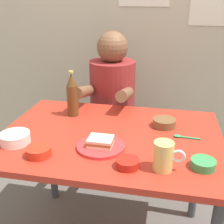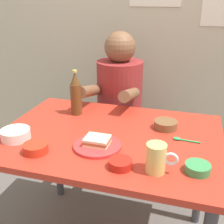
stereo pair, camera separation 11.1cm
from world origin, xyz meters
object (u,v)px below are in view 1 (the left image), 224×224
at_px(beer_bottle, 72,96).
at_px(dining_table, 110,150).
at_px(stool, 112,142).
at_px(plate_orange, 101,146).
at_px(person_seated, 112,90).
at_px(beer_mug, 164,156).
at_px(condiment_bowl_brown, 164,122).
at_px(sandwich, 101,141).

bearing_deg(beer_bottle, dining_table, -37.15).
xyz_separation_m(stool, plate_orange, (0.10, -0.77, 0.40)).
xyz_separation_m(person_seated, beer_mug, (0.38, -0.87, 0.03)).
bearing_deg(plate_orange, beer_bottle, 126.11).
bearing_deg(beer_bottle, plate_orange, -53.89).
distance_m(plate_orange, beer_bottle, 0.43).
height_order(dining_table, beer_bottle, beer_bottle).
bearing_deg(dining_table, stool, 100.32).
bearing_deg(plate_orange, person_seated, 97.55).
xyz_separation_m(stool, beer_bottle, (-0.14, -0.43, 0.51)).
bearing_deg(stool, beer_mug, -66.53).
bearing_deg(person_seated, condiment_bowl_brown, -51.44).
bearing_deg(sandwich, plate_orange, 180.00).
bearing_deg(beer_mug, stool, 113.47).
height_order(sandwich, beer_bottle, beer_bottle).
relative_size(stool, beer_bottle, 1.72).
relative_size(sandwich, beer_bottle, 0.42).
distance_m(stool, beer_bottle, 0.68).
height_order(stool, beer_bottle, beer_bottle).
distance_m(sandwich, condiment_bowl_brown, 0.40).
bearing_deg(sandwich, beer_mug, -22.29).
relative_size(dining_table, person_seated, 1.53).
bearing_deg(beer_bottle, sandwich, -53.89).
relative_size(plate_orange, beer_bottle, 0.84).
height_order(beer_mug, beer_bottle, beer_bottle).
distance_m(stool, sandwich, 0.88).
bearing_deg(plate_orange, stool, 97.44).
height_order(plate_orange, beer_bottle, beer_bottle).
xyz_separation_m(sandwich, beer_mug, (0.28, -0.12, 0.03)).
xyz_separation_m(stool, condiment_bowl_brown, (0.38, -0.48, 0.41)).
bearing_deg(person_seated, plate_orange, -82.45).
bearing_deg(person_seated, dining_table, -79.49).
xyz_separation_m(person_seated, sandwich, (0.10, -0.76, 0.01)).
bearing_deg(plate_orange, dining_table, 84.13).
distance_m(stool, condiment_bowl_brown, 0.74).
bearing_deg(condiment_bowl_brown, sandwich, -134.13).
relative_size(dining_table, plate_orange, 5.00).
distance_m(dining_table, stool, 0.71).
height_order(stool, person_seated, person_seated).
bearing_deg(beer_bottle, person_seated, 71.13).
bearing_deg(sandwich, beer_bottle, 126.11).
distance_m(stool, beer_mug, 1.07).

